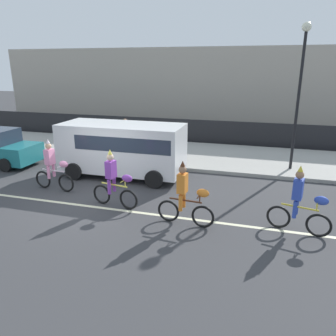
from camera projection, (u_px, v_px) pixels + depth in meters
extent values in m
plane|color=#38383A|center=(88.00, 199.00, 11.29)|extent=(80.00, 80.00, 0.00)
cube|color=beige|center=(80.00, 205.00, 10.84)|extent=(36.00, 0.14, 0.01)
cube|color=#9E9B93|center=(150.00, 152.00, 17.23)|extent=(60.00, 5.00, 0.15)
cube|color=black|center=(166.00, 130.00, 19.69)|extent=(40.00, 0.08, 1.40)
cube|color=#B2A899|center=(188.00, 85.00, 27.09)|extent=(28.00, 8.00, 5.63)
torus|color=black|center=(66.00, 183.00, 11.90)|extent=(0.67, 0.14, 0.67)
torus|color=black|center=(43.00, 179.00, 12.27)|extent=(0.67, 0.14, 0.67)
cylinder|color=silver|center=(53.00, 171.00, 11.96)|extent=(0.97, 0.15, 0.05)
cylinder|color=silver|center=(50.00, 168.00, 11.99)|extent=(0.04, 0.04, 0.18)
cylinder|color=silver|center=(62.00, 169.00, 11.78)|extent=(0.04, 0.04, 0.23)
cylinder|color=silver|center=(62.00, 166.00, 11.74)|extent=(0.08, 0.50, 0.03)
ellipsoid|color=pink|center=(64.00, 164.00, 11.69)|extent=(0.38, 0.24, 0.24)
cube|color=pink|center=(50.00, 157.00, 11.84)|extent=(0.27, 0.34, 0.56)
sphere|color=tan|center=(48.00, 146.00, 11.72)|extent=(0.22, 0.22, 0.22)
cone|color=silver|center=(48.00, 141.00, 11.67)|extent=(0.14, 0.14, 0.16)
cylinder|color=pink|center=(49.00, 172.00, 11.89)|extent=(0.11, 0.11, 0.48)
cylinder|color=pink|center=(54.00, 170.00, 12.13)|extent=(0.11, 0.11, 0.48)
torus|color=black|center=(129.00, 200.00, 10.43)|extent=(0.67, 0.18, 0.67)
torus|color=black|center=(102.00, 194.00, 10.87)|extent=(0.67, 0.18, 0.67)
cylinder|color=#E5D84C|center=(114.00, 185.00, 10.53)|extent=(0.96, 0.21, 0.05)
cylinder|color=#E5D84C|center=(110.00, 182.00, 10.56)|extent=(0.04, 0.04, 0.18)
cylinder|color=#E5D84C|center=(125.00, 184.00, 10.32)|extent=(0.04, 0.04, 0.23)
cylinder|color=#E5D84C|center=(125.00, 180.00, 10.28)|extent=(0.12, 0.50, 0.03)
ellipsoid|color=purple|center=(127.00, 178.00, 10.23)|extent=(0.39, 0.26, 0.24)
cube|color=purple|center=(111.00, 169.00, 10.42)|extent=(0.29, 0.36, 0.56)
sphere|color=beige|center=(110.00, 157.00, 10.30)|extent=(0.22, 0.22, 0.22)
cone|color=#E5D84C|center=(110.00, 152.00, 10.24)|extent=(0.14, 0.14, 0.16)
cylinder|color=purple|center=(109.00, 187.00, 10.46)|extent=(0.11, 0.11, 0.48)
cylinder|color=purple|center=(114.00, 184.00, 10.70)|extent=(0.11, 0.11, 0.48)
torus|color=black|center=(203.00, 217.00, 9.26)|extent=(0.67, 0.14, 0.67)
torus|color=black|center=(168.00, 211.00, 9.63)|extent=(0.67, 0.14, 0.67)
cylinder|color=#4C2614|center=(185.00, 200.00, 9.32)|extent=(0.97, 0.15, 0.05)
cylinder|color=#4C2614|center=(181.00, 197.00, 9.35)|extent=(0.04, 0.04, 0.18)
cylinder|color=#4C2614|center=(200.00, 199.00, 9.14)|extent=(0.04, 0.04, 0.23)
cylinder|color=#4C2614|center=(200.00, 195.00, 9.10)|extent=(0.08, 0.50, 0.03)
ellipsoid|color=orange|center=(203.00, 193.00, 9.05)|extent=(0.38, 0.23, 0.24)
cube|color=orange|center=(182.00, 183.00, 9.20)|extent=(0.27, 0.34, 0.56)
sphere|color=#9E7051|center=(183.00, 170.00, 9.08)|extent=(0.22, 0.22, 0.22)
cone|color=#4C2614|center=(183.00, 163.00, 9.03)|extent=(0.14, 0.14, 0.16)
cylinder|color=orange|center=(180.00, 203.00, 9.25)|extent=(0.11, 0.11, 0.48)
cylinder|color=orange|center=(184.00, 199.00, 9.49)|extent=(0.11, 0.11, 0.48)
torus|color=black|center=(319.00, 225.00, 8.75)|extent=(0.67, 0.23, 0.67)
torus|color=black|center=(278.00, 217.00, 9.25)|extent=(0.67, 0.23, 0.67)
cylinder|color=gold|center=(300.00, 207.00, 8.88)|extent=(0.95, 0.28, 0.05)
cylinder|color=gold|center=(294.00, 203.00, 8.92)|extent=(0.04, 0.04, 0.18)
cylinder|color=gold|center=(317.00, 206.00, 8.64)|extent=(0.04, 0.04, 0.23)
cylinder|color=gold|center=(318.00, 202.00, 8.61)|extent=(0.15, 0.49, 0.03)
ellipsoid|color=#2D47B2|center=(321.00, 201.00, 8.55)|extent=(0.40, 0.28, 0.24)
cube|color=#2D47B2|center=(298.00, 189.00, 8.77)|extent=(0.31, 0.37, 0.56)
sphere|color=#9E7051|center=(300.00, 175.00, 8.65)|extent=(0.22, 0.22, 0.22)
cone|color=gold|center=(301.00, 168.00, 8.60)|extent=(0.14, 0.14, 0.16)
cylinder|color=#2D47B2|center=(295.00, 210.00, 8.82)|extent=(0.11, 0.11, 0.48)
cylinder|color=#2D47B2|center=(297.00, 206.00, 9.05)|extent=(0.11, 0.11, 0.48)
cube|color=white|center=(122.00, 147.00, 13.36)|extent=(5.00, 2.00, 1.90)
cube|color=#283342|center=(131.00, 139.00, 13.15)|extent=(3.90, 2.02, 0.56)
cylinder|color=black|center=(154.00, 179.00, 12.26)|extent=(0.70, 0.22, 0.70)
cylinder|color=black|center=(169.00, 164.00, 14.09)|extent=(0.70, 0.22, 0.70)
cylinder|color=black|center=(74.00, 171.00, 13.16)|extent=(0.70, 0.22, 0.70)
cylinder|color=black|center=(98.00, 158.00, 14.99)|extent=(0.70, 0.22, 0.70)
cylinder|color=black|center=(5.00, 165.00, 14.17)|extent=(0.60, 0.20, 0.60)
cylinder|color=black|center=(32.00, 155.00, 15.74)|extent=(0.60, 0.20, 0.60)
cylinder|color=black|center=(298.00, 104.00, 13.37)|extent=(0.12, 0.12, 5.50)
sphere|color=#EAEACC|center=(307.00, 27.00, 12.49)|extent=(0.36, 0.36, 0.36)
cylinder|color=#33333D|center=(126.00, 141.00, 17.38)|extent=(0.20, 0.20, 0.85)
cube|color=black|center=(125.00, 128.00, 17.17)|extent=(0.32, 0.20, 0.56)
sphere|color=#9E7051|center=(125.00, 120.00, 17.05)|extent=(0.20, 0.20, 0.20)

